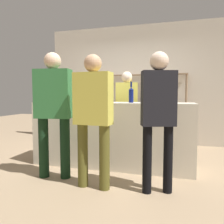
# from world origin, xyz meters

# --- Properties ---
(ground_plane) EXTENTS (16.00, 16.00, 0.00)m
(ground_plane) POSITION_xyz_m (0.00, 0.00, 0.00)
(ground_plane) COLOR #9E8466
(bar_counter) EXTENTS (2.54, 0.62, 1.03)m
(bar_counter) POSITION_xyz_m (0.00, 0.00, 0.52)
(bar_counter) COLOR beige
(bar_counter) RESTS_ON ground_plane
(back_wall) EXTENTS (4.14, 0.12, 2.80)m
(back_wall) POSITION_xyz_m (0.00, 1.91, 1.40)
(back_wall) COLOR beige
(back_wall) RESTS_ON ground_plane
(back_shelf) EXTENTS (2.51, 0.18, 1.63)m
(back_shelf) POSITION_xyz_m (0.00, 1.73, 1.11)
(back_shelf) COLOR #897056
(back_shelf) RESTS_ON ground_plane
(counter_bottle_0) EXTENTS (0.07, 0.07, 0.34)m
(counter_bottle_0) POSITION_xyz_m (0.32, -0.03, 1.16)
(counter_bottle_0) COLOR #0F1956
(counter_bottle_0) RESTS_ON bar_counter
(counter_bottle_1) EXTENTS (0.09, 0.09, 0.34)m
(counter_bottle_1) POSITION_xyz_m (0.89, 0.07, 1.16)
(counter_bottle_1) COLOR black
(counter_bottle_1) RESTS_ON bar_counter
(counter_bottle_2) EXTENTS (0.09, 0.09, 0.35)m
(counter_bottle_2) POSITION_xyz_m (0.58, 0.10, 1.17)
(counter_bottle_2) COLOR #0F1956
(counter_bottle_2) RESTS_ON bar_counter
(counter_bottle_3) EXTENTS (0.08, 0.08, 0.36)m
(counter_bottle_3) POSITION_xyz_m (0.81, -0.11, 1.18)
(counter_bottle_3) COLOR #0F1956
(counter_bottle_3) RESTS_ON bar_counter
(wine_glass) EXTENTS (0.07, 0.07, 0.15)m
(wine_glass) POSITION_xyz_m (-0.79, 0.16, 1.14)
(wine_glass) COLOR silver
(wine_glass) RESTS_ON bar_counter
(ice_bucket) EXTENTS (0.20, 0.20, 0.19)m
(ice_bucket) POSITION_xyz_m (-1.06, 0.11, 1.13)
(ice_bucket) COLOR #846647
(ice_bucket) RESTS_ON bar_counter
(cork_jar) EXTENTS (0.14, 0.14, 0.16)m
(cork_jar) POSITION_xyz_m (-0.57, 0.16, 1.11)
(cork_jar) COLOR silver
(cork_jar) RESTS_ON bar_counter
(server_behind_counter) EXTENTS (0.44, 0.25, 1.60)m
(server_behind_counter) POSITION_xyz_m (0.08, 0.76, 0.94)
(server_behind_counter) COLOR brown
(server_behind_counter) RESTS_ON ground_plane
(customer_right) EXTENTS (0.42, 0.28, 1.64)m
(customer_right) POSITION_xyz_m (0.78, -0.83, 0.98)
(customer_right) COLOR black
(customer_right) RESTS_ON ground_plane
(customer_center) EXTENTS (0.47, 0.23, 1.63)m
(customer_center) POSITION_xyz_m (0.01, -0.90, 0.95)
(customer_center) COLOR brown
(customer_center) RESTS_ON ground_plane
(customer_left) EXTENTS (0.51, 0.28, 1.72)m
(customer_left) POSITION_xyz_m (-0.63, -0.72, 1.00)
(customer_left) COLOR black
(customer_left) RESTS_ON ground_plane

